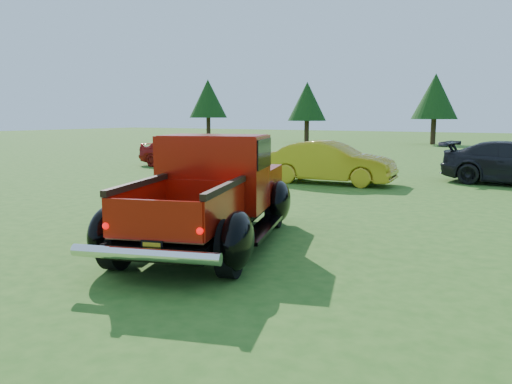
% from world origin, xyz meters
% --- Properties ---
extents(ground, '(120.00, 120.00, 0.00)m').
position_xyz_m(ground, '(0.00, 0.00, 0.00)').
color(ground, '#2C5B1A').
rests_on(ground, ground).
extents(tree_far_west, '(3.33, 3.33, 5.20)m').
position_xyz_m(tree_far_west, '(-22.00, 30.00, 3.52)').
color(tree_far_west, '#332114').
rests_on(tree_far_west, ground).
extents(tree_west, '(2.94, 2.94, 4.60)m').
position_xyz_m(tree_west, '(-12.00, 29.00, 3.11)').
color(tree_west, '#332114').
rests_on(tree_west, ground).
extents(tree_mid_left, '(3.20, 3.20, 5.00)m').
position_xyz_m(tree_mid_left, '(-3.00, 31.00, 3.38)').
color(tree_mid_left, '#332114').
rests_on(tree_mid_left, ground).
extents(pickup_truck, '(3.27, 4.94, 1.72)m').
position_xyz_m(pickup_truck, '(-0.53, 0.23, 0.82)').
color(pickup_truck, black).
rests_on(pickup_truck, ground).
extents(show_car_red, '(3.79, 1.70, 1.27)m').
position_xyz_m(show_car_red, '(-8.50, 9.34, 0.63)').
color(show_car_red, maroon).
rests_on(show_car_red, ground).
extents(show_car_yellow, '(3.96, 1.69, 1.27)m').
position_xyz_m(show_car_yellow, '(-1.50, 7.68, 0.64)').
color(show_car_yellow, '#BA9818').
rests_on(show_car_yellow, ground).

